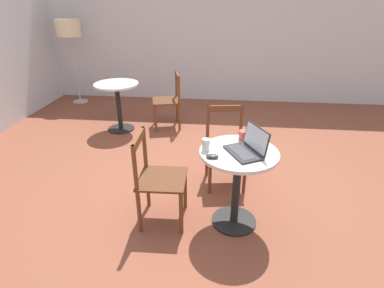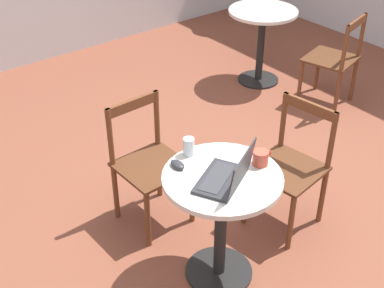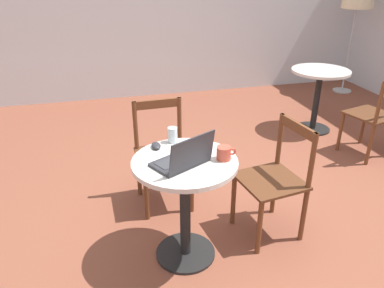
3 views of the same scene
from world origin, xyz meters
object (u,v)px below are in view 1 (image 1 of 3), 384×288
(chair_near_right, at_px, (225,147))
(chair_mid_front, at_px, (169,101))
(mug, at_px, (244,135))
(laptop, at_px, (247,148))
(chair_near_back, at_px, (158,179))
(floor_lamp, at_px, (69,30))
(mouse, at_px, (212,156))
(drinking_glass, at_px, (206,145))
(cafe_table_mid, at_px, (118,96))
(cafe_table_near, at_px, (238,172))

(chair_near_right, xyz_separation_m, chair_mid_front, (1.52, 0.88, 0.00))
(chair_near_right, bearing_deg, mug, -161.84)
(laptop, height_order, mug, laptop)
(chair_near_right, height_order, chair_near_back, same)
(floor_lamp, relative_size, mouse, 15.42)
(chair_near_right, relative_size, mug, 6.85)
(chair_near_back, distance_m, drinking_glass, 0.55)
(mouse, height_order, mug, mug)
(mug, distance_m, drinking_glass, 0.41)
(cafe_table_mid, distance_m, chair_near_back, 2.28)
(chair_near_back, bearing_deg, chair_near_right, -40.06)
(chair_near_right, relative_size, mouse, 8.53)
(mouse, relative_size, mug, 0.80)
(drinking_glass, bearing_deg, cafe_table_near, -86.50)
(chair_near_back, bearing_deg, mouse, -103.87)
(cafe_table_near, distance_m, laptop, 0.25)
(chair_near_right, height_order, drinking_glass, chair_near_right)
(chair_mid_front, distance_m, drinking_glass, 2.36)
(floor_lamp, xyz_separation_m, laptop, (-3.29, -3.03, -0.56))
(cafe_table_mid, height_order, chair_near_back, chair_near_back)
(cafe_table_near, relative_size, mouse, 7.38)
(mug, xyz_separation_m, drinking_glass, (-0.25, 0.32, 0.01))
(chair_near_back, bearing_deg, cafe_table_near, -88.17)
(cafe_table_mid, xyz_separation_m, mug, (-1.77, -1.78, 0.24))
(chair_near_back, distance_m, mug, 0.86)
(chair_mid_front, bearing_deg, mug, -152.41)
(chair_near_back, distance_m, laptop, 0.83)
(cafe_table_mid, relative_size, mug, 5.93)
(cafe_table_near, height_order, chair_mid_front, chair_mid_front)
(laptop, bearing_deg, chair_mid_front, 25.11)
(chair_near_back, distance_m, floor_lamp, 4.11)
(cafe_table_mid, bearing_deg, mug, -134.98)
(floor_lamp, height_order, drinking_glass, floor_lamp)
(drinking_glass, bearing_deg, mouse, -154.77)
(chair_mid_front, distance_m, laptop, 2.48)
(cafe_table_near, height_order, chair_near_back, chair_near_back)
(chair_near_right, height_order, mouse, chair_near_right)
(cafe_table_near, height_order, drinking_glass, drinking_glass)
(cafe_table_mid, relative_size, chair_mid_front, 0.87)
(cafe_table_mid, height_order, mouse, mouse)
(drinking_glass, bearing_deg, mug, -51.67)
(cafe_table_mid, height_order, mug, mug)
(chair_mid_front, bearing_deg, laptop, -154.89)
(cafe_table_near, xyz_separation_m, chair_near_right, (0.68, 0.10, -0.10))
(cafe_table_mid, distance_m, mug, 2.52)
(chair_near_back, bearing_deg, laptop, -89.92)
(chair_mid_front, relative_size, floor_lamp, 0.55)
(chair_near_right, height_order, laptop, laptop)
(cafe_table_mid, height_order, floor_lamp, floor_lamp)
(floor_lamp, relative_size, drinking_glass, 14.63)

